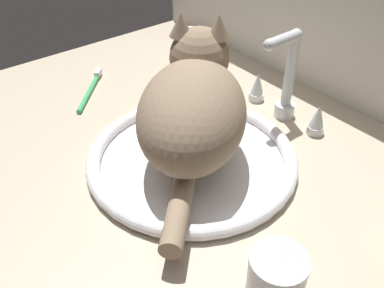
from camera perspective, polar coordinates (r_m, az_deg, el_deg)
countertop at (r=74.24cm, az=0.17°, el=-2.93°), size 108.98×71.95×3.00cm
backsplash_wall at (r=89.66cm, az=19.91°, el=16.60°), size 108.98×2.40×41.52cm
sink_basin at (r=71.89cm, az=0.00°, el=-1.87°), size 36.06×36.06×2.38cm
faucet at (r=82.40cm, az=12.69°, el=7.67°), size 18.71×10.00×18.18cm
cat at (r=67.80cm, az=0.20°, el=5.43°), size 32.03×32.47×20.11cm
pill_bottle at (r=97.88cm, az=-0.09°, el=12.23°), size 5.18×5.18×10.37cm
metal_jar at (r=53.79cm, az=11.43°, el=-17.28°), size 7.21×7.21×6.65cm
toothbrush at (r=94.66cm, az=-13.69°, el=7.30°), size 13.27×12.42×1.70cm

